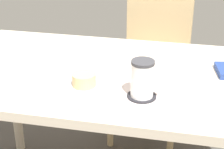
{
  "coord_description": "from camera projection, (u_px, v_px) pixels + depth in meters",
  "views": [
    {
      "loc": [
        0.29,
        -1.32,
        1.35
      ],
      "look_at": [
        0.03,
        -0.13,
        0.76
      ],
      "focal_mm": 60.0,
      "sensor_mm": 36.0,
      "label": 1
    }
  ],
  "objects": [
    {
      "name": "teaspoon",
      "position": [
        63.0,
        104.0,
        1.25
      ],
      "size": [
        0.13,
        0.04,
        0.01
      ],
      "primitive_type": "cylinder",
      "rotation": [
        0.0,
        1.57,
        -0.23
      ],
      "color": "silver",
      "rests_on": "placemat"
    },
    {
      "name": "pastry",
      "position": [
        84.0,
        80.0,
        1.34
      ],
      "size": [
        0.09,
        0.09,
        0.05
      ],
      "primitive_type": "cylinder",
      "color": "#E5BC7F",
      "rests_on": "pastry_plate"
    },
    {
      "name": "coffee_coaster",
      "position": [
        142.0,
        96.0,
        1.3
      ],
      "size": [
        0.1,
        0.1,
        0.0
      ],
      "primitive_type": "cylinder",
      "color": "#232328",
      "rests_on": "placemat"
    },
    {
      "name": "pastry_plate",
      "position": [
        84.0,
        87.0,
        1.36
      ],
      "size": [
        0.14,
        0.14,
        0.01
      ],
      "primitive_type": "cylinder",
      "color": "white",
      "rests_on": "placemat"
    },
    {
      "name": "dining_table",
      "position": [
        110.0,
        88.0,
        1.53
      ],
      "size": [
        1.33,
        0.75,
        0.71
      ],
      "color": "beige",
      "rests_on": "ground_plane"
    },
    {
      "name": "coffee_mug",
      "position": [
        143.0,
        79.0,
        1.27
      ],
      "size": [
        0.11,
        0.08,
        0.13
      ],
      "color": "white",
      "rests_on": "coffee_coaster"
    },
    {
      "name": "wooden_chair",
      "position": [
        153.0,
        57.0,
        2.18
      ],
      "size": [
        0.47,
        0.47,
        0.9
      ],
      "rotation": [
        0.0,
        0.0,
        3.02
      ],
      "color": "#D1B27F",
      "rests_on": "ground_plane"
    },
    {
      "name": "placemat",
      "position": [
        110.0,
        91.0,
        1.34
      ],
      "size": [
        0.44,
        0.34,
        0.0
      ],
      "primitive_type": "cube",
      "color": "silver",
      "rests_on": "dining_table"
    }
  ]
}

